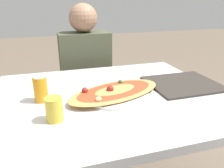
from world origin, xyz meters
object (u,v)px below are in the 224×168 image
object	(u,v)px
pizza_main	(115,92)
drink_glass	(54,109)
person_seated	(85,67)
chair_far_seated	(84,83)
dining_table	(109,107)
soda_can	(41,89)

from	to	relation	value
pizza_main	drink_glass	size ratio (longest dim) A/B	5.62
person_seated	drink_glass	size ratio (longest dim) A/B	11.91
chair_far_seated	person_seated	world-z (taller)	person_seated
dining_table	soda_can	world-z (taller)	soda_can
person_seated	pizza_main	world-z (taller)	person_seated
pizza_main	drink_glass	xyz separation A→B (m)	(-0.31, -0.16, 0.03)
pizza_main	drink_glass	world-z (taller)	drink_glass
pizza_main	drink_glass	distance (m)	0.35
dining_table	drink_glass	size ratio (longest dim) A/B	11.64
chair_far_seated	drink_glass	size ratio (longest dim) A/B	9.40
chair_far_seated	person_seated	size ratio (longest dim) A/B	0.79
dining_table	pizza_main	distance (m)	0.10
chair_far_seated	pizza_main	world-z (taller)	chair_far_seated
chair_far_seated	drink_glass	world-z (taller)	chair_far_seated
chair_far_seated	pizza_main	xyz separation A→B (m)	(0.03, -0.83, 0.25)
dining_table	person_seated	size ratio (longest dim) A/B	0.98
person_seated	soda_can	distance (m)	0.76
dining_table	pizza_main	size ratio (longest dim) A/B	2.07
chair_far_seated	pizza_main	bearing A→B (deg)	92.05
dining_table	soda_can	size ratio (longest dim) A/B	9.33
soda_can	drink_glass	size ratio (longest dim) A/B	1.25
chair_far_seated	drink_glass	bearing A→B (deg)	74.44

